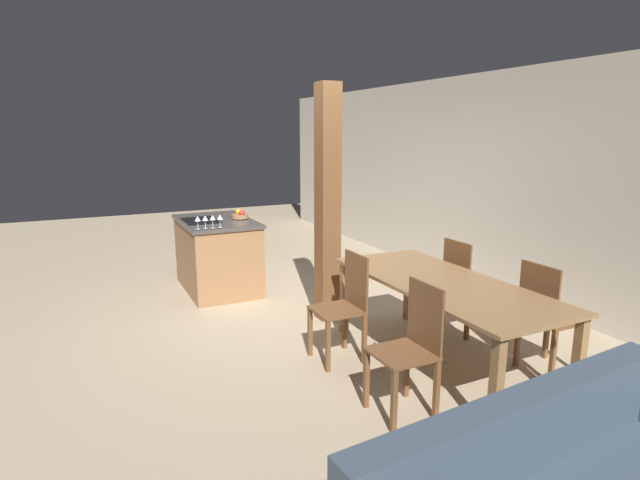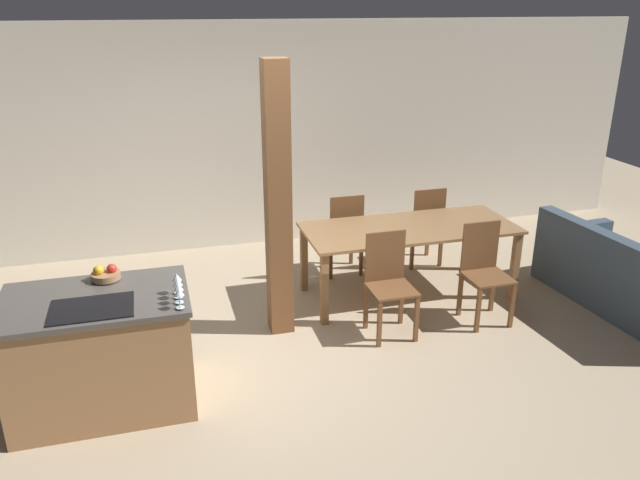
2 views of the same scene
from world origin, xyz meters
The scene contains 15 objects.
ground_plane centered at (0.00, 0.00, 0.00)m, with size 16.00×16.00×0.00m, color tan.
wall_back centered at (0.00, 2.77, 1.35)m, with size 11.20×0.08×2.70m.
kitchen_island centered at (-1.25, -0.35, 0.45)m, with size 1.33×0.85×0.91m.
fruit_bowl centered at (-1.17, -0.06, 0.95)m, with size 0.22×0.22×0.11m.
wine_glass_near centered at (-0.66, -0.71, 1.03)m, with size 0.07×0.07×0.15m.
wine_glass_middle centered at (-0.66, -0.62, 1.03)m, with size 0.07×0.07×0.15m.
wine_glass_far centered at (-0.66, -0.54, 1.03)m, with size 0.07×0.07×0.15m.
wine_glass_end centered at (-0.66, -0.45, 1.03)m, with size 0.07×0.07×0.15m.
dining_table centered at (1.72, 0.81, 0.67)m, with size 2.16×0.91×0.75m.
dining_chair_near_left centered at (1.23, 0.13, 0.50)m, with size 0.40×0.40×0.95m.
dining_chair_near_right centered at (2.20, 0.13, 0.50)m, with size 0.40×0.40×0.95m.
dining_chair_far_left centered at (1.23, 1.49, 0.50)m, with size 0.40×0.40×0.95m.
dining_chair_far_right centered at (2.20, 1.49, 0.50)m, with size 0.40×0.40×0.95m.
couch centered at (3.76, -0.10, 0.27)m, with size 1.10×2.09×0.81m.
timber_post centered at (0.29, 0.44, 1.23)m, with size 0.21×0.21×2.47m.
Camera 2 is at (-0.76, -4.67, 2.89)m, focal length 35.00 mm.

